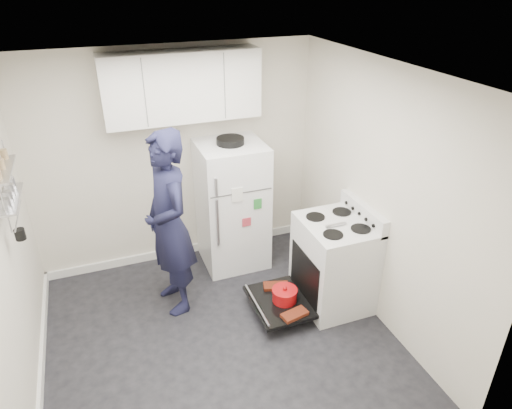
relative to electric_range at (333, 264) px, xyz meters
name	(u,v)px	position (x,y,z in m)	size (l,w,h in m)	color
room	(211,231)	(-1.29, -0.12, 0.74)	(3.21, 3.21, 2.51)	black
electric_range	(333,264)	(0.00, 0.00, 0.00)	(0.66, 0.76, 1.10)	silver
open_oven_door	(281,299)	(-0.57, -0.01, -0.29)	(0.55, 0.70, 0.21)	black
refrigerator	(232,205)	(-0.72, 1.10, 0.28)	(0.72, 0.74, 1.56)	white
upper_cabinets	(182,86)	(-1.16, 1.28, 1.63)	(1.60, 0.33, 0.70)	silver
wall_shelf_rack	(7,185)	(-2.78, 0.34, 1.21)	(0.14, 0.60, 0.61)	#B2B2B7
person	(169,225)	(-1.54, 0.54, 0.49)	(0.70, 0.46, 1.91)	#161732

